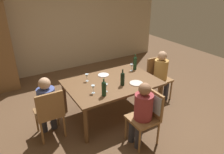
% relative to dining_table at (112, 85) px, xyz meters
% --- Properties ---
extents(ground_plane, '(10.00, 10.00, 0.00)m').
position_rel_dining_table_xyz_m(ground_plane, '(0.00, 0.00, -0.65)').
color(ground_plane, brown).
extents(rear_room_partition, '(6.40, 0.12, 2.70)m').
position_rel_dining_table_xyz_m(rear_room_partition, '(0.00, 2.79, 0.70)').
color(rear_room_partition, tan).
rests_on(rear_room_partition, ground_plane).
extents(dining_table, '(1.75, 1.18, 0.72)m').
position_rel_dining_table_xyz_m(dining_table, '(0.00, 0.00, 0.00)').
color(dining_table, brown).
rests_on(dining_table, ground_plane).
extents(chair_left_end, '(0.44, 0.44, 0.92)m').
position_rel_dining_table_xyz_m(chair_left_end, '(-1.25, -0.09, -0.12)').
color(chair_left_end, olive).
rests_on(chair_left_end, ground_plane).
extents(chair_near, '(0.46, 0.44, 0.92)m').
position_rel_dining_table_xyz_m(chair_near, '(0.12, -0.97, -0.06)').
color(chair_near, olive).
rests_on(chair_near, ground_plane).
extents(chair_right_end, '(0.44, 0.44, 0.92)m').
position_rel_dining_table_xyz_m(chair_right_end, '(1.25, 0.09, -0.12)').
color(chair_right_end, olive).
rests_on(chair_right_end, ground_plane).
extents(person_woman_host, '(0.29, 0.34, 1.11)m').
position_rel_dining_table_xyz_m(person_woman_host, '(-1.25, 0.03, -0.01)').
color(person_woman_host, '#33333D').
rests_on(person_woman_host, ground_plane).
extents(person_man_bearded, '(0.34, 0.29, 1.11)m').
position_rel_dining_table_xyz_m(person_man_bearded, '(-0.03, -0.97, -0.01)').
color(person_man_bearded, '#33333D').
rests_on(person_man_bearded, ground_plane).
extents(person_man_guest, '(0.30, 0.34, 1.12)m').
position_rel_dining_table_xyz_m(person_man_guest, '(1.25, -0.03, -0.00)').
color(person_man_guest, '#33333D').
rests_on(person_man_guest, ground_plane).
extents(wine_bottle_tall_green, '(0.08, 0.08, 0.31)m').
position_rel_dining_table_xyz_m(wine_bottle_tall_green, '(-0.38, -0.38, 0.21)').
color(wine_bottle_tall_green, '#19381E').
rests_on(wine_bottle_tall_green, dining_table).
extents(wine_bottle_dark_red, '(0.08, 0.08, 0.34)m').
position_rel_dining_table_xyz_m(wine_bottle_dark_red, '(0.74, 0.27, 0.23)').
color(wine_bottle_dark_red, '#19381E').
rests_on(wine_bottle_dark_red, dining_table).
extents(wine_bottle_short_olive, '(0.08, 0.08, 0.32)m').
position_rel_dining_table_xyz_m(wine_bottle_short_olive, '(0.10, -0.22, 0.21)').
color(wine_bottle_short_olive, black).
rests_on(wine_bottle_short_olive, dining_table).
extents(wine_glass_near_left, '(0.07, 0.07, 0.15)m').
position_rel_dining_table_xyz_m(wine_glass_near_left, '(-0.50, -0.21, 0.18)').
color(wine_glass_near_left, silver).
rests_on(wine_glass_near_left, dining_table).
extents(wine_glass_centre, '(0.07, 0.07, 0.15)m').
position_rel_dining_table_xyz_m(wine_glass_centre, '(0.63, 0.25, 0.18)').
color(wine_glass_centre, silver).
rests_on(wine_glass_centre, dining_table).
extents(wine_glass_near_right, '(0.07, 0.07, 0.15)m').
position_rel_dining_table_xyz_m(wine_glass_near_right, '(-0.40, 0.27, 0.18)').
color(wine_glass_near_right, silver).
rests_on(wine_glass_near_right, dining_table).
extents(wine_glass_far, '(0.07, 0.07, 0.15)m').
position_rel_dining_table_xyz_m(wine_glass_far, '(-0.29, -0.28, 0.18)').
color(wine_glass_far, silver).
rests_on(wine_glass_far, dining_table).
extents(dinner_plate_host, '(0.25, 0.25, 0.01)m').
position_rel_dining_table_xyz_m(dinner_plate_host, '(0.36, -0.30, 0.08)').
color(dinner_plate_host, silver).
rests_on(dinner_plate_host, dining_table).
extents(dinner_plate_guest_left, '(0.22, 0.22, 0.01)m').
position_rel_dining_table_xyz_m(dinner_plate_guest_left, '(-0.00, 0.34, 0.08)').
color(dinner_plate_guest_left, white).
rests_on(dinner_plate_guest_left, dining_table).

